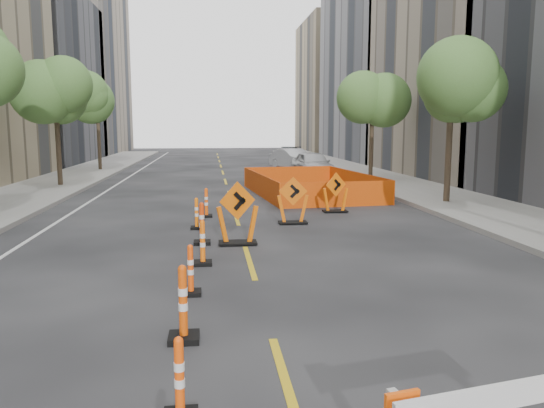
{
  "coord_description": "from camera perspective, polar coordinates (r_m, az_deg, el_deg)",
  "views": [
    {
      "loc": [
        -0.87,
        -7.77,
        3.06
      ],
      "look_at": [
        0.7,
        5.55,
        1.1
      ],
      "focal_mm": 35.0,
      "sensor_mm": 36.0,
      "label": 1
    }
  ],
  "objects": [
    {
      "name": "tree_r_b",
      "position": [
        21.89,
        18.76,
        11.72
      ],
      "size": [
        2.8,
        2.8,
        5.95
      ],
      "color": "#382B1E",
      "rests_on": "ground"
    },
    {
      "name": "tree_r_c",
      "position": [
        31.22,
        10.75,
        10.86
      ],
      "size": [
        2.8,
        2.8,
        5.95
      ],
      "color": "#382B1E",
      "rests_on": "ground"
    },
    {
      "name": "channelizer_6",
      "position": [
        16.1,
        -8.11,
        -1.0
      ],
      "size": [
        0.38,
        0.38,
        0.95
      ],
      "primitive_type": null,
      "color": "orange",
      "rests_on": "ground"
    },
    {
      "name": "parked_car_mid",
      "position": [
        37.96,
        2.29,
        4.82
      ],
      "size": [
        3.12,
        4.82,
        1.5
      ],
      "primitive_type": "imported",
      "rotation": [
        0.0,
        0.0,
        0.37
      ],
      "color": "#AEADB3",
      "rests_on": "ground"
    },
    {
      "name": "tree_l_d",
      "position": [
        38.54,
        -18.28,
        10.08
      ],
      "size": [
        2.8,
        2.8,
        5.95
      ],
      "color": "#382B1E",
      "rests_on": "ground"
    },
    {
      "name": "channelizer_1",
      "position": [
        5.88,
        -9.92,
        -18.04
      ],
      "size": [
        0.36,
        0.36,
        0.93
      ],
      "primitive_type": null,
      "color": "#F44A0A",
      "rests_on": "ground"
    },
    {
      "name": "sidewalk_right",
      "position": [
        22.3,
        19.62,
        0.14
      ],
      "size": [
        4.0,
        90.0,
        0.15
      ],
      "primitive_type": "cube",
      "color": "gray",
      "rests_on": "ground"
    },
    {
      "name": "parked_car_far",
      "position": [
        43.3,
        1.84,
        5.21
      ],
      "size": [
        3.09,
        5.24,
        1.43
      ],
      "primitive_type": "imported",
      "rotation": [
        0.0,
        0.0,
        -0.24
      ],
      "color": "black",
      "rests_on": "ground"
    },
    {
      "name": "parked_car_near",
      "position": [
        32.55,
        4.38,
        4.3
      ],
      "size": [
        2.27,
        4.81,
        1.59
      ],
      "primitive_type": "imported",
      "rotation": [
        0.0,
        0.0,
        0.08
      ],
      "color": "#B3B3B5",
      "rests_on": "ground"
    },
    {
      "name": "channelizer_7",
      "position": [
        18.19,
        -7.08,
        0.16
      ],
      "size": [
        0.39,
        0.39,
        1.0
      ],
      "primitive_type": null,
      "color": "#F8510A",
      "rests_on": "ground"
    },
    {
      "name": "channelizer_5",
      "position": [
        13.99,
        -7.56,
        -2.07
      ],
      "size": [
        0.44,
        0.44,
        1.11
      ],
      "primitive_type": null,
      "color": "red",
      "rests_on": "ground"
    },
    {
      "name": "chevron_sign_left",
      "position": [
        13.81,
        -3.73,
        -1.0
      ],
      "size": [
        1.27,
        1.02,
        1.66
      ],
      "primitive_type": null,
      "rotation": [
        0.0,
        0.0,
        0.37
      ],
      "color": "#DB5C09",
      "rests_on": "ground"
    },
    {
      "name": "chevron_sign_center",
      "position": [
        16.76,
        2.26,
        0.38
      ],
      "size": [
        1.09,
        0.76,
        1.5
      ],
      "primitive_type": null,
      "rotation": [
        0.0,
        0.0,
        -0.17
      ],
      "color": "#D55808",
      "rests_on": "ground"
    },
    {
      "name": "tree_l_c",
      "position": [
        28.81,
        -22.27,
        10.62
      ],
      "size": [
        2.8,
        2.8,
        5.95
      ],
      "color": "#382B1E",
      "rests_on": "ground"
    },
    {
      "name": "bld_left_e",
      "position": [
        65.76,
        -21.53,
        13.81
      ],
      "size": [
        12.0,
        20.0,
        20.0
      ],
      "primitive_type": "cube",
      "color": "gray",
      "rests_on": "ground"
    },
    {
      "name": "bld_left_d",
      "position": [
        49.82,
        -26.21,
        12.02
      ],
      "size": [
        12.0,
        16.0,
        14.0
      ],
      "primitive_type": "cube",
      "color": "#4C4C51",
      "rests_on": "ground"
    },
    {
      "name": "ground_plane",
      "position": [
        8.4,
        -0.32,
        -13.07
      ],
      "size": [
        140.0,
        140.0,
        0.0
      ],
      "primitive_type": "plane",
      "color": "black"
    },
    {
      "name": "channelizer_4",
      "position": [
        11.91,
        -7.48,
        -4.13
      ],
      "size": [
        0.4,
        0.4,
        1.02
      ],
      "primitive_type": null,
      "color": "#F8610A",
      "rests_on": "ground"
    },
    {
      "name": "channelizer_2",
      "position": [
        7.81,
        -9.55,
        -10.47
      ],
      "size": [
        0.44,
        0.44,
        1.13
      ],
      "primitive_type": null,
      "color": "#D84709",
      "rests_on": "ground"
    },
    {
      "name": "bld_right_d",
      "position": [
        51.66,
        14.12,
        15.8
      ],
      "size": [
        12.0,
        18.0,
        20.0
      ],
      "primitive_type": "cube",
      "color": "gray",
      "rests_on": "ground"
    },
    {
      "name": "channelizer_3",
      "position": [
        9.86,
        -8.75,
        -7.0
      ],
      "size": [
        0.37,
        0.37,
        0.94
      ],
      "primitive_type": null,
      "color": "#F6480A",
      "rests_on": "ground"
    },
    {
      "name": "bld_right_c",
      "position": [
        36.49,
        23.36,
        13.85
      ],
      "size": [
        12.0,
        16.0,
        14.0
      ],
      "primitive_type": "cube",
      "color": "gray",
      "rests_on": "ground"
    },
    {
      "name": "safety_fence",
      "position": [
        24.16,
        4.04,
        2.19
      ],
      "size": [
        5.37,
        8.27,
        0.98
      ],
      "primitive_type": null,
      "rotation": [
        0.0,
        0.0,
        0.1
      ],
      "color": "#F1550C",
      "rests_on": "ground"
    },
    {
      "name": "bld_right_e",
      "position": [
        68.91,
        8.52,
        12.34
      ],
      "size": [
        12.0,
        14.0,
        16.0
      ],
      "primitive_type": "cube",
      "color": "tan",
      "rests_on": "ground"
    },
    {
      "name": "chevron_sign_right",
      "position": [
        19.15,
        6.85,
        1.23
      ],
      "size": [
        1.11,
        0.92,
        1.44
      ],
      "primitive_type": null,
      "rotation": [
        0.0,
        0.0,
        0.42
      ],
      "color": "orange",
      "rests_on": "ground"
    }
  ]
}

